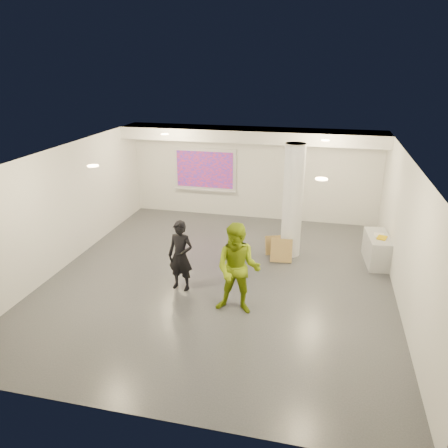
% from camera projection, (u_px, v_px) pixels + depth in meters
% --- Properties ---
extents(floor, '(8.00, 9.00, 0.01)m').
position_uv_depth(floor, '(220.00, 278.00, 10.51)').
color(floor, '#36393E').
rests_on(floor, ground).
extents(ceiling, '(8.00, 9.00, 0.01)m').
position_uv_depth(ceiling, '(220.00, 155.00, 9.45)').
color(ceiling, white).
rests_on(ceiling, floor).
extents(wall_back, '(8.00, 0.01, 3.00)m').
position_uv_depth(wall_back, '(253.00, 173.00, 14.08)').
color(wall_back, silver).
rests_on(wall_back, floor).
extents(wall_front, '(8.00, 0.01, 3.00)m').
position_uv_depth(wall_front, '(141.00, 331.00, 5.88)').
color(wall_front, silver).
rests_on(wall_front, floor).
extents(wall_left, '(0.01, 9.00, 3.00)m').
position_uv_depth(wall_left, '(64.00, 207.00, 10.84)').
color(wall_left, silver).
rests_on(wall_left, floor).
extents(wall_right, '(0.01, 9.00, 3.00)m').
position_uv_depth(wall_right, '(405.00, 235.00, 9.13)').
color(wall_right, silver).
rests_on(wall_right, floor).
extents(soffit_band, '(8.00, 1.10, 0.36)m').
position_uv_depth(soffit_band, '(251.00, 135.00, 13.12)').
color(soffit_band, silver).
rests_on(soffit_band, ceiling).
extents(downlight_nw, '(0.22, 0.22, 0.02)m').
position_uv_depth(downlight_nw, '(165.00, 134.00, 12.21)').
color(downlight_nw, '#EABC88').
rests_on(downlight_nw, ceiling).
extents(downlight_ne, '(0.22, 0.22, 0.02)m').
position_uv_depth(downlight_ne, '(325.00, 140.00, 11.27)').
color(downlight_ne, '#EABC88').
rests_on(downlight_ne, ceiling).
extents(downlight_sw, '(0.22, 0.22, 0.02)m').
position_uv_depth(downlight_sw, '(93.00, 166.00, 8.57)').
color(downlight_sw, '#EABC88').
rests_on(downlight_sw, ceiling).
extents(downlight_se, '(0.22, 0.22, 0.02)m').
position_uv_depth(downlight_se, '(322.00, 179.00, 7.62)').
color(downlight_se, '#EABC88').
rests_on(downlight_se, ceiling).
extents(column, '(0.52, 0.52, 3.00)m').
position_uv_depth(column, '(293.00, 201.00, 11.30)').
color(column, white).
rests_on(column, floor).
extents(projection_screen, '(2.10, 0.13, 1.42)m').
position_uv_depth(projection_screen, '(205.00, 170.00, 14.37)').
color(projection_screen, silver).
rests_on(projection_screen, wall_back).
extents(credenza, '(0.65, 1.32, 0.75)m').
position_uv_depth(credenza, '(377.00, 249.00, 11.20)').
color(credenza, '#A1A4A7').
rests_on(credenza, floor).
extents(papers_stack, '(0.25, 0.31, 0.02)m').
position_uv_depth(papers_stack, '(379.00, 235.00, 11.08)').
color(papers_stack, white).
rests_on(papers_stack, credenza).
extents(postit_pad, '(0.29, 0.34, 0.03)m').
position_uv_depth(postit_pad, '(382.00, 238.00, 10.91)').
color(postit_pad, '#DDAE03').
rests_on(postit_pad, credenza).
extents(cardboard_back, '(0.50, 0.34, 0.51)m').
position_uv_depth(cardboard_back, '(274.00, 245.00, 11.75)').
color(cardboard_back, olive).
rests_on(cardboard_back, floor).
extents(cardboard_front, '(0.58, 0.31, 0.60)m').
position_uv_depth(cardboard_front, '(281.00, 251.00, 11.30)').
color(cardboard_front, olive).
rests_on(cardboard_front, floor).
extents(woman, '(0.65, 0.47, 1.63)m').
position_uv_depth(woman, '(181.00, 256.00, 9.77)').
color(woman, black).
rests_on(woman, floor).
extents(man, '(0.95, 0.74, 1.94)m').
position_uv_depth(man, '(238.00, 269.00, 8.80)').
color(man, '#7A9912').
rests_on(man, floor).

